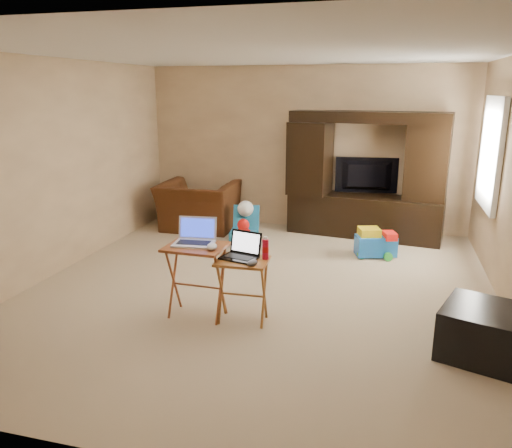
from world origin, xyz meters
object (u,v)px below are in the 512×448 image
(ottoman, at_px, (485,332))
(water_bottle, at_px, (265,249))
(recliner, at_px, (199,206))
(plush_toy, at_px, (243,231))
(television, at_px, (367,176))
(mouse_right, at_px, (252,263))
(child_rocker, at_px, (243,224))
(laptop_right, at_px, (239,247))
(tray_table_right, at_px, (243,291))
(entertainment_center, at_px, (366,175))
(push_toy, at_px, (376,242))
(tray_table_left, at_px, (197,281))
(mouse_left, at_px, (212,246))
(laptop_left, at_px, (193,232))

(ottoman, relative_size, water_bottle, 3.44)
(recliner, xyz_separation_m, plush_toy, (0.89, -0.54, -0.19))
(television, height_order, plush_toy, television)
(television, relative_size, mouse_right, 7.46)
(television, distance_m, plush_toy, 2.06)
(child_rocker, height_order, water_bottle, water_bottle)
(laptop_right, relative_size, mouse_right, 2.58)
(recliner, relative_size, tray_table_right, 1.85)
(entertainment_center, distance_m, ottoman, 3.61)
(ottoman, distance_m, laptop_right, 2.22)
(television, relative_size, push_toy, 1.78)
(ottoman, height_order, tray_table_left, tray_table_left)
(ottoman, bearing_deg, plush_toy, 138.49)
(television, distance_m, laptop_right, 3.54)
(push_toy, height_order, mouse_left, mouse_left)
(push_toy, relative_size, laptop_left, 1.40)
(plush_toy, distance_m, water_bottle, 2.54)
(laptop_left, bearing_deg, tray_table_left, -51.17)
(entertainment_center, height_order, recliner, entertainment_center)
(plush_toy, bearing_deg, water_bottle, -68.72)
(ottoman, bearing_deg, recliner, 140.71)
(laptop_right, xyz_separation_m, water_bottle, (0.24, 0.06, -0.03))
(entertainment_center, height_order, tray_table_left, entertainment_center)
(water_bottle, bearing_deg, tray_table_left, -172.59)
(laptop_right, bearing_deg, recliner, 132.56)
(tray_table_right, relative_size, laptop_right, 1.91)
(entertainment_center, bearing_deg, laptop_left, -105.62)
(mouse_left, height_order, water_bottle, water_bottle)
(recliner, xyz_separation_m, tray_table_right, (1.59, -2.93, -0.06))
(push_toy, bearing_deg, mouse_left, -139.41)
(recliner, bearing_deg, mouse_right, 118.99)
(push_toy, bearing_deg, tray_table_left, -143.49)
(recliner, bearing_deg, entertainment_center, -173.40)
(push_toy, height_order, tray_table_right, tray_table_right)
(water_bottle, bearing_deg, entertainment_center, 76.88)
(tray_table_left, distance_m, laptop_left, 0.48)
(entertainment_center, height_order, ottoman, entertainment_center)
(water_bottle, bearing_deg, laptop_right, -165.96)
(mouse_right, bearing_deg, plush_toy, 108.30)
(tray_table_right, bearing_deg, laptop_right, 151.02)
(recliner, distance_m, water_bottle, 3.39)
(recliner, bearing_deg, tray_table_left, 110.66)
(laptop_left, distance_m, laptop_right, 0.46)
(child_rocker, relative_size, mouse_right, 4.03)
(plush_toy, relative_size, laptop_right, 1.13)
(mouse_right, bearing_deg, mouse_left, 173.65)
(tray_table_left, distance_m, tray_table_right, 0.46)
(tray_table_right, distance_m, mouse_left, 0.52)
(child_rocker, height_order, mouse_right, mouse_right)
(recliner, bearing_deg, child_rocker, 153.89)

